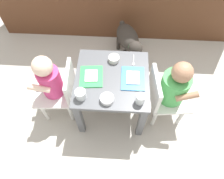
{
  "coord_description": "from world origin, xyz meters",
  "views": [
    {
      "loc": [
        0.05,
        -0.8,
        1.54
      ],
      "look_at": [
        0.0,
        0.0,
        0.27
      ],
      "focal_mm": 32.83,
      "sensor_mm": 36.0,
      "label": 1
    }
  ],
  "objects_px": {
    "food_tray_left": "(91,77)",
    "cereal_bowl_left_side": "(114,59)",
    "dog": "(129,39)",
    "water_cup_right": "(140,99)",
    "seated_child_left": "(53,82)",
    "food_tray_right": "(133,78)",
    "seated_child_right": "(172,87)",
    "dining_table": "(112,85)",
    "water_cup_left": "(81,95)",
    "spoon_by_left_tray": "(133,61)",
    "veggie_bowl_far": "(107,99)"
  },
  "relations": [
    {
      "from": "water_cup_left",
      "to": "cereal_bowl_left_side",
      "type": "xyz_separation_m",
      "value": [
        0.19,
        0.31,
        -0.01
      ]
    },
    {
      "from": "food_tray_left",
      "to": "food_tray_right",
      "type": "bearing_deg",
      "value": -0.0
    },
    {
      "from": "water_cup_left",
      "to": "cereal_bowl_left_side",
      "type": "distance_m",
      "value": 0.36
    },
    {
      "from": "spoon_by_left_tray",
      "to": "veggie_bowl_far",
      "type": "bearing_deg",
      "value": -116.94
    },
    {
      "from": "seated_child_left",
      "to": "dog",
      "type": "relative_size",
      "value": 1.46
    },
    {
      "from": "seated_child_left",
      "to": "spoon_by_left_tray",
      "type": "bearing_deg",
      "value": 17.82
    },
    {
      "from": "water_cup_left",
      "to": "dog",
      "type": "bearing_deg",
      "value": 67.77
    },
    {
      "from": "water_cup_right",
      "to": "food_tray_right",
      "type": "bearing_deg",
      "value": 104.37
    },
    {
      "from": "dog",
      "to": "food_tray_left",
      "type": "height_order",
      "value": "food_tray_left"
    },
    {
      "from": "water_cup_left",
      "to": "spoon_by_left_tray",
      "type": "xyz_separation_m",
      "value": [
        0.33,
        0.31,
        -0.02
      ]
    },
    {
      "from": "dining_table",
      "to": "cereal_bowl_left_side",
      "type": "relative_size",
      "value": 6.45
    },
    {
      "from": "food_tray_left",
      "to": "cereal_bowl_left_side",
      "type": "xyz_separation_m",
      "value": [
        0.14,
        0.15,
        0.01
      ]
    },
    {
      "from": "seated_child_right",
      "to": "food_tray_right",
      "type": "xyz_separation_m",
      "value": [
        -0.27,
        0.02,
        0.05
      ]
    },
    {
      "from": "water_cup_left",
      "to": "spoon_by_left_tray",
      "type": "relative_size",
      "value": 0.68
    },
    {
      "from": "cereal_bowl_left_side",
      "to": "water_cup_right",
      "type": "bearing_deg",
      "value": -61.22
    },
    {
      "from": "dog",
      "to": "spoon_by_left_tray",
      "type": "height_order",
      "value": "spoon_by_left_tray"
    },
    {
      "from": "spoon_by_left_tray",
      "to": "cereal_bowl_left_side",
      "type": "bearing_deg",
      "value": 179.35
    },
    {
      "from": "seated_child_left",
      "to": "dining_table",
      "type": "bearing_deg",
      "value": 3.89
    },
    {
      "from": "dog",
      "to": "food_tray_right",
      "type": "distance_m",
      "value": 0.62
    },
    {
      "from": "water_cup_right",
      "to": "food_tray_left",
      "type": "bearing_deg",
      "value": 152.06
    },
    {
      "from": "dog",
      "to": "veggie_bowl_far",
      "type": "relative_size",
      "value": 4.87
    },
    {
      "from": "seated_child_right",
      "to": "cereal_bowl_left_side",
      "type": "distance_m",
      "value": 0.45
    },
    {
      "from": "food_tray_left",
      "to": "water_cup_right",
      "type": "bearing_deg",
      "value": -27.94
    },
    {
      "from": "dining_table",
      "to": "cereal_bowl_left_side",
      "type": "bearing_deg",
      "value": 88.04
    },
    {
      "from": "dog",
      "to": "water_cup_right",
      "type": "bearing_deg",
      "value": -85.03
    },
    {
      "from": "seated_child_left",
      "to": "veggie_bowl_far",
      "type": "relative_size",
      "value": 7.11
    },
    {
      "from": "seated_child_right",
      "to": "water_cup_right",
      "type": "bearing_deg",
      "value": -147.05
    },
    {
      "from": "seated_child_left",
      "to": "food_tray_left",
      "type": "height_order",
      "value": "seated_child_left"
    },
    {
      "from": "food_tray_left",
      "to": "food_tray_right",
      "type": "distance_m",
      "value": 0.28
    },
    {
      "from": "dining_table",
      "to": "water_cup_right",
      "type": "relative_size",
      "value": 6.92
    },
    {
      "from": "seated_child_right",
      "to": "water_cup_right",
      "type": "relative_size",
      "value": 8.5
    },
    {
      "from": "water_cup_right",
      "to": "cereal_bowl_left_side",
      "type": "height_order",
      "value": "water_cup_right"
    },
    {
      "from": "dining_table",
      "to": "cereal_bowl_left_side",
      "type": "height_order",
      "value": "cereal_bowl_left_side"
    },
    {
      "from": "dog",
      "to": "cereal_bowl_left_side",
      "type": "xyz_separation_m",
      "value": [
        -0.11,
        -0.43,
        0.22
      ]
    },
    {
      "from": "dining_table",
      "to": "food_tray_left",
      "type": "bearing_deg",
      "value": -179.2
    },
    {
      "from": "cereal_bowl_left_side",
      "to": "spoon_by_left_tray",
      "type": "height_order",
      "value": "cereal_bowl_left_side"
    },
    {
      "from": "food_tray_right",
      "to": "water_cup_right",
      "type": "height_order",
      "value": "water_cup_right"
    },
    {
      "from": "dog",
      "to": "water_cup_left",
      "type": "distance_m",
      "value": 0.83
    },
    {
      "from": "seated_child_left",
      "to": "food_tray_left",
      "type": "xyz_separation_m",
      "value": [
        0.27,
        0.03,
        0.05
      ]
    },
    {
      "from": "dining_table",
      "to": "food_tray_left",
      "type": "xyz_separation_m",
      "value": [
        -0.14,
        -0.0,
        0.09
      ]
    },
    {
      "from": "food_tray_right",
      "to": "cereal_bowl_left_side",
      "type": "xyz_separation_m",
      "value": [
        -0.13,
        0.15,
        0.01
      ]
    },
    {
      "from": "seated_child_right",
      "to": "water_cup_left",
      "type": "height_order",
      "value": "seated_child_right"
    },
    {
      "from": "dining_table",
      "to": "food_tray_left",
      "type": "distance_m",
      "value": 0.17
    },
    {
      "from": "water_cup_left",
      "to": "water_cup_right",
      "type": "relative_size",
      "value": 0.94
    },
    {
      "from": "food_tray_left",
      "to": "cereal_bowl_left_side",
      "type": "distance_m",
      "value": 0.21
    },
    {
      "from": "dining_table",
      "to": "spoon_by_left_tray",
      "type": "bearing_deg",
      "value": 46.2
    },
    {
      "from": "seated_child_right",
      "to": "dog",
      "type": "height_order",
      "value": "seated_child_right"
    },
    {
      "from": "dog",
      "to": "water_cup_right",
      "type": "height_order",
      "value": "water_cup_right"
    },
    {
      "from": "cereal_bowl_left_side",
      "to": "spoon_by_left_tray",
      "type": "bearing_deg",
      "value": -0.65
    },
    {
      "from": "food_tray_right",
      "to": "spoon_by_left_tray",
      "type": "bearing_deg",
      "value": 88.49
    }
  ]
}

